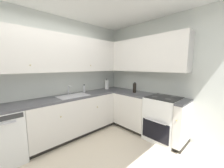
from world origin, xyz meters
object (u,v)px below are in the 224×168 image
(dishwasher, at_px, (1,137))
(paper_towel_roll, at_px, (107,85))
(oven_range, at_px, (163,118))
(soap_bottle, at_px, (84,89))
(oil_bottle, at_px, (135,88))

(dishwasher, relative_size, paper_towel_roll, 2.85)
(dishwasher, relative_size, oven_range, 0.82)
(dishwasher, distance_m, oven_range, 2.90)
(oven_range, height_order, paper_towel_roll, paper_towel_roll)
(soap_bottle, xyz_separation_m, oil_bottle, (0.86, -0.90, 0.03))
(dishwasher, distance_m, oil_bottle, 2.66)
(oven_range, bearing_deg, paper_towel_roll, 95.39)
(oven_range, relative_size, soap_bottle, 5.31)
(paper_towel_roll, bearing_deg, dishwasher, -176.11)
(dishwasher, height_order, soap_bottle, soap_bottle)
(paper_towel_roll, bearing_deg, soap_bottle, 178.42)
(oven_range, height_order, soap_bottle, soap_bottle)
(oven_range, xyz_separation_m, paper_towel_roll, (-0.15, 1.61, 0.56))
(oven_range, distance_m, soap_bottle, 1.93)
(oven_range, distance_m, paper_towel_roll, 1.71)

